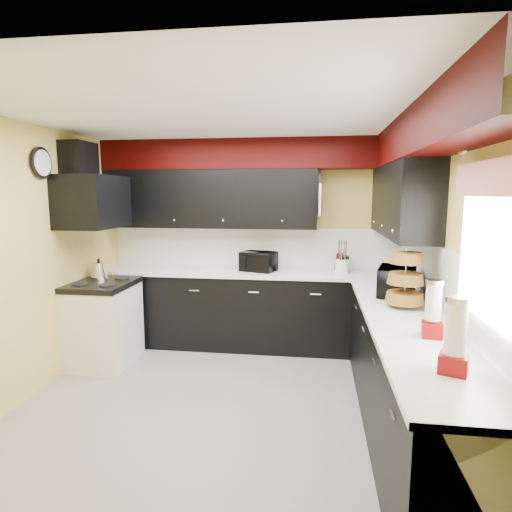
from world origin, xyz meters
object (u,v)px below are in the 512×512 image
(microwave, at_px, (397,281))
(utensil_crock, at_px, (342,267))
(toaster_oven, at_px, (258,261))
(kettle, at_px, (99,270))
(knife_block, at_px, (342,263))

(microwave, relative_size, utensil_crock, 2.90)
(toaster_oven, distance_m, microwave, 1.77)
(microwave, distance_m, kettle, 3.20)
(utensil_crock, height_order, kettle, utensil_crock)
(microwave, relative_size, kettle, 2.46)
(kettle, bearing_deg, toaster_oven, 18.12)
(utensil_crock, relative_size, kettle, 0.85)
(toaster_oven, distance_m, knife_block, 0.99)
(utensil_crock, bearing_deg, microwave, -67.20)
(microwave, bearing_deg, knife_block, 34.90)
(knife_block, bearing_deg, utensil_crock, -113.37)
(toaster_oven, height_order, utensil_crock, toaster_oven)
(toaster_oven, bearing_deg, knife_block, 22.10)
(toaster_oven, relative_size, kettle, 2.10)
(utensil_crock, xyz_separation_m, kettle, (-2.73, -0.55, -0.02))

